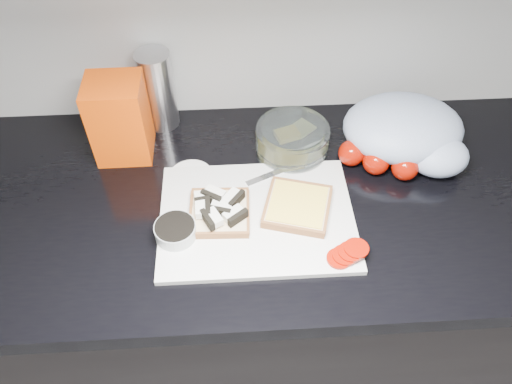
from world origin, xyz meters
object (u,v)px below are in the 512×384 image
glass_bowl (292,141)px  steel_canister (158,90)px  bread_bag (120,119)px  cutting_board (257,217)px

glass_bowl → steel_canister: 0.34m
glass_bowl → bread_bag: bearing=176.0°
cutting_board → bread_bag: 0.38m
glass_bowl → bread_bag: 0.39m
glass_bowl → steel_canister: bearing=157.9°
cutting_board → glass_bowl: 0.22m
bread_bag → steel_canister: bearing=51.5°
cutting_board → bread_bag: bread_bag is taller
bread_bag → steel_canister: (0.08, 0.10, 0.00)m
steel_canister → bread_bag: bearing=-128.1°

